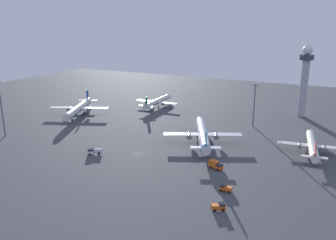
{
  "coord_description": "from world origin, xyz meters",
  "views": [
    {
      "loc": [
        73.8,
        -119.63,
        55.19
      ],
      "look_at": [
        -5.5,
        40.04,
        4.0
      ],
      "focal_mm": 36.93,
      "sensor_mm": 36.0,
      "label": 1
    }
  ],
  "objects_px": {
    "apron_light_east": "(1,105)",
    "airplane_terminal_side": "(203,134)",
    "control_tower": "(305,76)",
    "apron_light_west": "(254,102)",
    "airplane_near_gate": "(157,102)",
    "maintenance_van": "(219,206)",
    "catering_truck": "(216,165)",
    "baggage_tractor": "(225,188)",
    "airplane_far_stand": "(79,108)",
    "fuel_truck": "(94,151)",
    "airplane_taxiway_distant": "(312,145)"
  },
  "relations": [
    {
      "from": "apron_light_east",
      "to": "airplane_terminal_side",
      "type": "bearing_deg",
      "value": 20.43
    },
    {
      "from": "control_tower",
      "to": "apron_light_west",
      "type": "bearing_deg",
      "value": -122.2
    },
    {
      "from": "airplane_near_gate",
      "to": "maintenance_van",
      "type": "distance_m",
      "value": 132.82
    },
    {
      "from": "airplane_terminal_side",
      "to": "catering_truck",
      "type": "height_order",
      "value": "airplane_terminal_side"
    },
    {
      "from": "control_tower",
      "to": "apron_light_east",
      "type": "distance_m",
      "value": 165.75
    },
    {
      "from": "maintenance_van",
      "to": "baggage_tractor",
      "type": "bearing_deg",
      "value": 154.36
    },
    {
      "from": "airplane_far_stand",
      "to": "baggage_tractor",
      "type": "bearing_deg",
      "value": 130.69
    },
    {
      "from": "airplane_far_stand",
      "to": "catering_truck",
      "type": "distance_m",
      "value": 107.74
    },
    {
      "from": "maintenance_van",
      "to": "airplane_terminal_side",
      "type": "bearing_deg",
      "value": 171.95
    },
    {
      "from": "fuel_truck",
      "to": "airplane_near_gate",
      "type": "bearing_deg",
      "value": -22.21
    },
    {
      "from": "airplane_far_stand",
      "to": "baggage_tractor",
      "type": "relative_size",
      "value": 10.49
    },
    {
      "from": "airplane_far_stand",
      "to": "catering_truck",
      "type": "relative_size",
      "value": 7.2
    },
    {
      "from": "control_tower",
      "to": "airplane_terminal_side",
      "type": "bearing_deg",
      "value": -116.79
    },
    {
      "from": "maintenance_van",
      "to": "apron_light_west",
      "type": "distance_m",
      "value": 93.29
    },
    {
      "from": "airplane_taxiway_distant",
      "to": "apron_light_west",
      "type": "bearing_deg",
      "value": 130.51
    },
    {
      "from": "maintenance_van",
      "to": "apron_light_east",
      "type": "distance_m",
      "value": 120.28
    },
    {
      "from": "maintenance_van",
      "to": "fuel_truck",
      "type": "relative_size",
      "value": 0.7
    },
    {
      "from": "baggage_tractor",
      "to": "maintenance_van",
      "type": "bearing_deg",
      "value": -170.16
    },
    {
      "from": "control_tower",
      "to": "apron_light_west",
      "type": "height_order",
      "value": "control_tower"
    },
    {
      "from": "apron_light_east",
      "to": "apron_light_west",
      "type": "bearing_deg",
      "value": 34.02
    },
    {
      "from": "catering_truck",
      "to": "apron_light_west",
      "type": "height_order",
      "value": "apron_light_west"
    },
    {
      "from": "control_tower",
      "to": "catering_truck",
      "type": "xyz_separation_m",
      "value": [
        -20.81,
        -96.42,
        -22.57
      ]
    },
    {
      "from": "airplane_taxiway_distant",
      "to": "baggage_tractor",
      "type": "bearing_deg",
      "value": -122.06
    },
    {
      "from": "airplane_terminal_side",
      "to": "apron_light_west",
      "type": "xyz_separation_m",
      "value": [
        14.93,
        37.82,
        8.85
      ]
    },
    {
      "from": "catering_truck",
      "to": "fuel_truck",
      "type": "bearing_deg",
      "value": -60.01
    },
    {
      "from": "maintenance_van",
      "to": "baggage_tractor",
      "type": "distance_m",
      "value": 12.66
    },
    {
      "from": "maintenance_van",
      "to": "airplane_near_gate",
      "type": "bearing_deg",
      "value": -177.5
    },
    {
      "from": "control_tower",
      "to": "airplane_taxiway_distant",
      "type": "height_order",
      "value": "control_tower"
    },
    {
      "from": "airplane_taxiway_distant",
      "to": "apron_light_east",
      "type": "xyz_separation_m",
      "value": [
        -138.76,
        -43.43,
        12.49
      ]
    },
    {
      "from": "airplane_far_stand",
      "to": "apron_light_west",
      "type": "bearing_deg",
      "value": 170.96
    },
    {
      "from": "baggage_tractor",
      "to": "airplane_near_gate",
      "type": "bearing_deg",
      "value": 40.78
    },
    {
      "from": "airplane_near_gate",
      "to": "apron_light_east",
      "type": "xyz_separation_m",
      "value": [
        -39.22,
        -87.3,
        12.48
      ]
    },
    {
      "from": "airplane_taxiway_distant",
      "to": "fuel_truck",
      "type": "relative_size",
      "value": 5.72
    },
    {
      "from": "baggage_tractor",
      "to": "airplane_terminal_side",
      "type": "bearing_deg",
      "value": 31.99
    },
    {
      "from": "airplane_far_stand",
      "to": "airplane_taxiway_distant",
      "type": "height_order",
      "value": "airplane_far_stand"
    },
    {
      "from": "control_tower",
      "to": "airplane_terminal_side",
      "type": "xyz_separation_m",
      "value": [
        -35.95,
        -71.2,
        -19.6
      ]
    },
    {
      "from": "airplane_taxiway_distant",
      "to": "maintenance_van",
      "type": "bearing_deg",
      "value": -116.23
    },
    {
      "from": "control_tower",
      "to": "fuel_truck",
      "type": "relative_size",
      "value": 6.52
    },
    {
      "from": "airplane_far_stand",
      "to": "maintenance_van",
      "type": "relative_size",
      "value": 9.72
    },
    {
      "from": "airplane_far_stand",
      "to": "catering_truck",
      "type": "height_order",
      "value": "airplane_far_stand"
    },
    {
      "from": "airplane_far_stand",
      "to": "fuel_truck",
      "type": "distance_m",
      "value": 68.17
    },
    {
      "from": "control_tower",
      "to": "airplane_taxiway_distant",
      "type": "distance_m",
      "value": 66.21
    },
    {
      "from": "fuel_truck",
      "to": "maintenance_van",
      "type": "bearing_deg",
      "value": -140.34
    },
    {
      "from": "fuel_truck",
      "to": "control_tower",
      "type": "bearing_deg",
      "value": -67.17
    },
    {
      "from": "airplane_taxiway_distant",
      "to": "airplane_near_gate",
      "type": "height_order",
      "value": "airplane_near_gate"
    },
    {
      "from": "apron_light_east",
      "to": "baggage_tractor",
      "type": "bearing_deg",
      "value": -3.6
    },
    {
      "from": "apron_light_east",
      "to": "apron_light_west",
      "type": "distance_m",
      "value": 128.72
    },
    {
      "from": "airplane_taxiway_distant",
      "to": "maintenance_van",
      "type": "distance_m",
      "value": 66.71
    },
    {
      "from": "airplane_taxiway_distant",
      "to": "apron_light_west",
      "type": "height_order",
      "value": "apron_light_west"
    },
    {
      "from": "airplane_taxiway_distant",
      "to": "baggage_tractor",
      "type": "relative_size",
      "value": 8.77
    }
  ]
}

